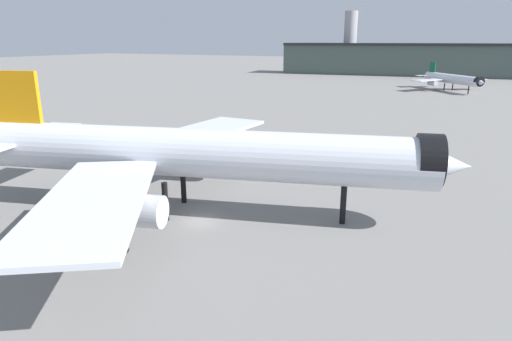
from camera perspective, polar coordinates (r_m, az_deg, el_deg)
name	(u,v)px	position (r m, az deg, el deg)	size (l,w,h in m)	color
ground	(200,221)	(49.44, -7.18, -6.48)	(900.00, 900.00, 0.00)	slate
airliner_near_gate	(191,154)	(50.00, -8.30, 2.11)	(57.31, 51.28, 15.72)	silver
airliner_far_taxiway	(452,79)	(189.65, 23.75, 10.66)	(27.10, 30.09, 10.16)	silver
terminal_building	(491,60)	(265.69, 27.84, 12.38)	(221.67, 45.49, 34.20)	#475651
baggage_cart_trailing	(304,143)	(81.96, 6.15, 3.54)	(2.17, 2.57, 1.82)	black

